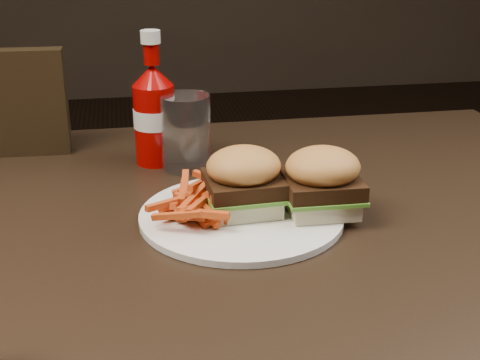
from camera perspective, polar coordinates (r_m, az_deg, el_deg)
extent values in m
cube|color=black|center=(0.87, -3.80, -4.30)|extent=(1.20, 0.80, 0.04)
cylinder|color=white|center=(0.85, 0.12, -3.06)|extent=(0.26, 0.26, 0.01)
cube|color=beige|center=(0.85, 0.31, -1.93)|extent=(0.09, 0.08, 0.02)
cube|color=beige|center=(0.85, 6.93, -1.96)|extent=(0.09, 0.08, 0.02)
cylinder|color=#910302|center=(1.03, -7.28, 4.65)|extent=(0.08, 0.08, 0.13)
cylinder|color=white|center=(1.01, -4.62, 4.01)|extent=(0.08, 0.08, 0.12)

